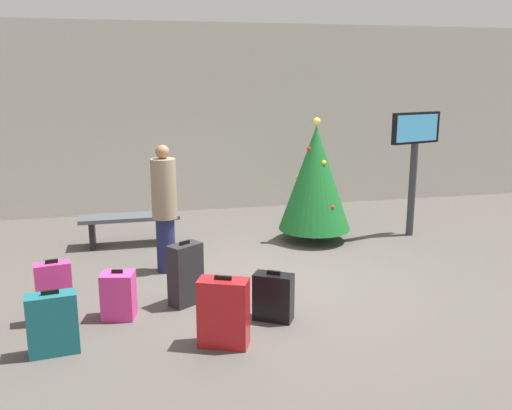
{
  "coord_description": "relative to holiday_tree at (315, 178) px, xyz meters",
  "views": [
    {
      "loc": [
        -1.68,
        -6.63,
        2.63
      ],
      "look_at": [
        0.01,
        0.6,
        0.9
      ],
      "focal_mm": 39.6,
      "sensor_mm": 36.0,
      "label": 1
    }
  ],
  "objects": [
    {
      "name": "suitcase_4",
      "position": [
        -2.05,
        -3.25,
        -0.68
      ],
      "size": [
        0.54,
        0.42,
        0.73
      ],
      "color": "#B2191E",
      "rests_on": "ground_plane"
    },
    {
      "name": "suitcase_2",
      "position": [
        -1.42,
        -2.78,
        -0.76
      ],
      "size": [
        0.47,
        0.4,
        0.56
      ],
      "color": "black",
      "rests_on": "ground_plane"
    },
    {
      "name": "flight_info_kiosk",
      "position": [
        1.66,
        -0.07,
        0.41
      ],
      "size": [
        0.95,
        0.35,
        2.03
      ],
      "color": "#333338",
      "rests_on": "ground_plane"
    },
    {
      "name": "holiday_tree",
      "position": [
        0.0,
        0.0,
        0.0
      ],
      "size": [
        1.15,
        1.15,
        1.97
      ],
      "color": "#4C3319",
      "rests_on": "ground_plane"
    },
    {
      "name": "back_wall",
      "position": [
        -1.24,
        2.6,
        0.76
      ],
      "size": [
        16.0,
        0.2,
        3.57
      ],
      "primitive_type": "cube",
      "color": "beige",
      "rests_on": "ground_plane"
    },
    {
      "name": "suitcase_0",
      "position": [
        -2.3,
        -2.13,
        -0.66
      ],
      "size": [
        0.43,
        0.39,
        0.77
      ],
      "color": "#232326",
      "rests_on": "ground_plane"
    },
    {
      "name": "suitcase_3",
      "position": [
        -3.06,
        -2.34,
        -0.77
      ],
      "size": [
        0.4,
        0.35,
        0.56
      ],
      "color": "#E5388C",
      "rests_on": "ground_plane"
    },
    {
      "name": "suitcase_5",
      "position": [
        -3.74,
        -2.29,
        -0.69
      ],
      "size": [
        0.4,
        0.24,
        0.71
      ],
      "color": "#E5388C",
      "rests_on": "ground_plane"
    },
    {
      "name": "ground_plane",
      "position": [
        -1.24,
        -1.71,
        -1.02
      ],
      "size": [
        16.0,
        16.0,
        0.0
      ],
      "primitive_type": "plane",
      "color": "#514C47"
    },
    {
      "name": "traveller_0",
      "position": [
        -2.44,
        -0.94,
        -0.11
      ],
      "size": [
        0.37,
        0.37,
        1.73
      ],
      "color": "#1E234C",
      "rests_on": "ground_plane"
    },
    {
      "name": "waiting_bench",
      "position": [
        -2.9,
        0.41,
        -0.66
      ],
      "size": [
        1.53,
        0.44,
        0.48
      ],
      "color": "#4C5159",
      "rests_on": "ground_plane"
    },
    {
      "name": "suitcase_1",
      "position": [
        -3.67,
        -3.04,
        -0.72
      ],
      "size": [
        0.49,
        0.27,
        0.64
      ],
      "color": "#19606B",
      "rests_on": "ground_plane"
    }
  ]
}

